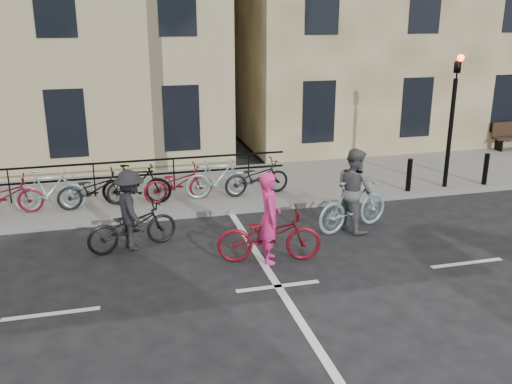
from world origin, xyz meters
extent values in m
plane|color=black|center=(0.00, 0.00, 0.00)|extent=(120.00, 120.00, 0.00)
cube|color=slate|center=(-4.00, 6.00, 0.07)|extent=(46.00, 4.00, 0.15)
cylinder|color=black|center=(6.20, 4.35, 1.65)|extent=(0.12, 0.12, 3.00)
imported|color=black|center=(6.20, 4.35, 3.60)|extent=(0.15, 0.18, 0.90)
sphere|color=#FF0C05|center=(6.20, 4.23, 3.70)|extent=(0.18, 0.18, 0.18)
cylinder|color=black|center=(5.00, 4.25, 0.60)|extent=(0.14, 0.14, 0.90)
cylinder|color=black|center=(7.40, 4.25, 0.60)|extent=(0.14, 0.14, 0.90)
cube|color=black|center=(10.40, 7.65, 0.35)|extent=(0.06, 0.38, 0.40)
cube|color=black|center=(11.00, 7.83, 0.87)|extent=(1.60, 0.06, 0.50)
cube|color=black|center=(-3.30, 5.90, 0.62)|extent=(10.40, 0.04, 0.95)
imported|color=maroon|center=(-5.40, 5.00, 0.62)|extent=(1.80, 0.63, 0.95)
imported|color=#87ABB1|center=(-4.35, 5.00, 0.68)|extent=(1.75, 0.49, 1.05)
imported|color=black|center=(-3.30, 5.00, 0.62)|extent=(1.80, 0.63, 0.95)
imported|color=black|center=(-2.25, 5.00, 0.68)|extent=(1.75, 0.49, 1.05)
imported|color=maroon|center=(-1.20, 5.00, 0.62)|extent=(1.80, 0.63, 0.95)
imported|color=#87ABB1|center=(-0.15, 5.00, 0.68)|extent=(1.75, 0.49, 1.05)
imported|color=black|center=(0.90, 5.00, 0.62)|extent=(1.80, 0.63, 0.95)
imported|color=maroon|center=(0.16, 1.15, 0.56)|extent=(2.21, 1.09, 1.11)
imported|color=#E22878|center=(0.16, 1.15, 0.94)|extent=(0.56, 0.75, 1.88)
imported|color=#87ABB1|center=(2.51, 2.32, 0.60)|extent=(2.09, 1.15, 1.21)
imported|color=#535458|center=(2.51, 2.32, 0.97)|extent=(0.99, 1.12, 1.94)
imported|color=black|center=(-2.50, 2.49, 0.51)|extent=(2.07, 1.20, 1.03)
imported|color=black|center=(-2.50, 2.49, 0.87)|extent=(0.93, 1.26, 1.74)
camera|label=1|loc=(-2.80, -9.12, 4.92)|focal=40.00mm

